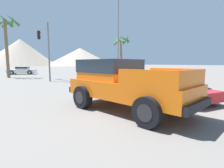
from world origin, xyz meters
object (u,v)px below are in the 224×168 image
Objects in this scene: red_convertible_car at (170,91)px; parked_car_white at (22,70)px; traffic_light_main at (44,42)px; palm_tree_short at (121,45)px; street_lamp_post at (118,29)px; orange_pickup_truck at (121,81)px; parked_car_blue at (91,70)px; palm_tree_tall at (6,31)px.

red_convertible_car is 26.12m from parked_car_white.
palm_tree_short reaches higher than traffic_light_main.
parked_car_white is at bearing 112.68° from street_lamp_post.
orange_pickup_truck is 0.95× the size of traffic_light_main.
orange_pickup_truck reaches higher than parked_car_blue.
parked_car_blue is at bearing -95.24° from parked_car_white.
traffic_light_main is 13.69m from palm_tree_short.
parked_car_white is at bearing 105.07° from red_convertible_car.
parked_car_white is 12.64m from traffic_light_main.
parked_car_white is at bearing 79.47° from orange_pickup_truck.
parked_car_white is at bearing 147.28° from palm_tree_short.
parked_car_blue is at bearing 75.74° from street_lamp_post.
palm_tree_short is (14.17, 17.39, 3.68)m from orange_pickup_truck.
parked_car_blue is at bearing 54.61° from orange_pickup_truck.
palm_tree_tall is at bearing 171.16° from palm_tree_short.
traffic_light_main is at bearing -165.10° from palm_tree_short.
palm_tree_tall reaches higher than red_convertible_car.
red_convertible_car is at bearing -75.61° from palm_tree_tall.
traffic_light_main reaches higher than red_convertible_car.
street_lamp_post reaches higher than traffic_light_main.
street_lamp_post reaches higher than parked_car_blue.
red_convertible_car is 21.11m from palm_tree_tall.
orange_pickup_truck is 14.20m from traffic_light_main.
palm_tree_short is at bearing -75.10° from traffic_light_main.
red_convertible_car is 14.45m from traffic_light_main.
street_lamp_post is (6.52, -4.12, 1.42)m from traffic_light_main.
traffic_light_main is 6.82m from palm_tree_tall.
parked_car_white is 0.60× the size of palm_tree_tall.
palm_tree_tall reaches higher than palm_tree_short.
palm_tree_short is (10.91, 17.32, 4.37)m from red_convertible_car.
parked_car_white is 0.49× the size of street_lamp_post.
orange_pickup_truck is at bearing -129.17° from palm_tree_short.
palm_tree_short reaches higher than parked_car_blue.
parked_car_blue is (10.30, 20.80, -0.49)m from orange_pickup_truck.
parked_car_white is 10.97m from parked_car_blue.
street_lamp_post is at bearing 43.43° from orange_pickup_truck.
palm_tree_short is (13.21, 3.51, 0.80)m from traffic_light_main.
street_lamp_post is at bearing -133.89° from parked_car_white.
red_convertible_car is 0.63× the size of palm_tree_tall.
traffic_light_main reaches higher than orange_pickup_truck.
street_lamp_post reaches higher than parked_car_white.
palm_tree_tall is at bearing 24.94° from traffic_light_main.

